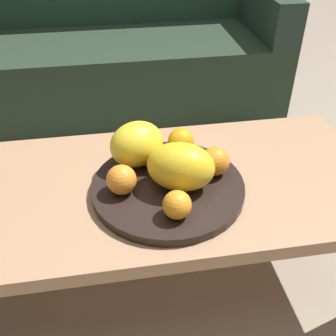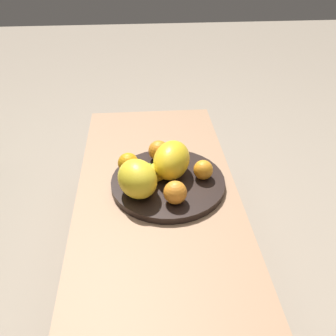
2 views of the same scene
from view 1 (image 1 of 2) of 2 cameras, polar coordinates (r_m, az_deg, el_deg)
ground_plane at (r=1.37m, az=-1.33°, el=-15.66°), size 8.00×8.00×0.00m
coffee_table at (r=1.10m, az=-1.60°, el=-3.91°), size 1.22×0.56×0.41m
couch at (r=2.27m, az=-7.09°, el=16.35°), size 1.70×0.70×0.90m
fruit_bowl at (r=1.04m, az=0.00°, el=-2.76°), size 0.40×0.40×0.03m
melon_large_front at (r=0.99m, az=1.86°, el=0.20°), size 0.20×0.17×0.12m
melon_smaller_beside at (r=1.07m, az=-4.51°, el=3.45°), size 0.19×0.18×0.12m
orange_front at (r=0.99m, az=-6.71°, el=-1.68°), size 0.08×0.08×0.08m
orange_left at (r=1.13m, az=1.86°, el=3.89°), size 0.07×0.07×0.07m
orange_right at (r=0.92m, az=1.31°, el=-5.31°), size 0.07×0.07×0.07m
orange_back at (r=1.05m, az=6.79°, el=0.98°), size 0.08×0.08×0.08m
apple_front at (r=1.07m, az=-0.02°, el=1.47°), size 0.06×0.06×0.06m
banana_bunch at (r=1.07m, az=-1.96°, el=1.09°), size 0.15×0.15×0.06m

